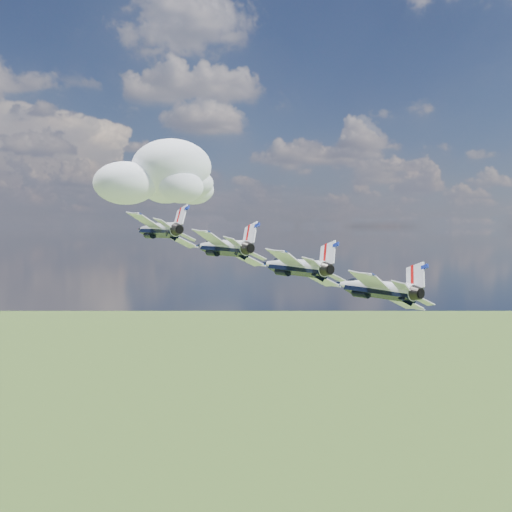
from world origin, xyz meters
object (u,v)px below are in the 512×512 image
object	(u,v)px
jet_0	(157,229)
jet_2	(293,266)
jet_3	(373,288)
jet_1	(221,247)

from	to	relation	value
jet_0	jet_2	bearing A→B (deg)	-57.68
jet_2	jet_0	bearing A→B (deg)	122.32
jet_2	jet_3	xyz separation A→B (m)	(9.02, -7.34, -2.63)
jet_2	jet_1	bearing A→B (deg)	122.32
jet_0	jet_3	world-z (taller)	jet_0
jet_1	jet_3	bearing A→B (deg)	-57.68
jet_1	jet_3	xyz separation A→B (m)	(18.05, -14.69, -5.25)
jet_2	jet_3	world-z (taller)	jet_2
jet_2	jet_3	size ratio (longest dim) A/B	1.00
jet_1	jet_0	bearing A→B (deg)	122.32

